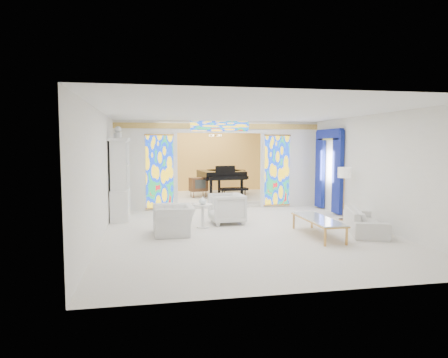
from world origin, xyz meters
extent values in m
plane|color=white|center=(0.00, 0.00, 0.00)|extent=(12.00, 12.00, 0.00)
cube|color=white|center=(0.00, 0.00, 3.00)|extent=(7.00, 12.00, 0.02)
cube|color=white|center=(0.00, 6.00, 1.50)|extent=(7.00, 0.02, 3.00)
cube|color=white|center=(0.00, -6.00, 1.50)|extent=(7.00, 0.02, 3.00)
cube|color=white|center=(-3.50, 0.00, 1.50)|extent=(0.02, 12.00, 3.00)
cube|color=white|center=(3.50, 0.00, 1.50)|extent=(0.02, 12.00, 3.00)
cube|color=white|center=(-2.50, 2.00, 1.50)|extent=(2.00, 0.18, 3.00)
cube|color=white|center=(2.50, 2.00, 1.50)|extent=(2.00, 0.18, 3.00)
cube|color=white|center=(0.00, 2.00, 2.80)|extent=(3.00, 0.18, 0.40)
cube|color=white|center=(-1.50, 1.90, 1.30)|extent=(0.12, 0.06, 2.60)
cube|color=white|center=(1.50, 1.90, 1.30)|extent=(0.12, 0.06, 2.60)
cube|color=white|center=(0.00, 1.90, 2.65)|extent=(3.24, 0.06, 0.12)
cube|color=#E1B354|center=(0.00, 1.90, 2.82)|extent=(7.00, 0.05, 0.18)
cube|color=gold|center=(-2.03, 1.89, 1.30)|extent=(0.90, 0.04, 2.40)
cube|color=gold|center=(2.03, 1.89, 1.30)|extent=(0.90, 0.04, 2.40)
cube|color=gold|center=(0.00, 1.89, 2.82)|extent=(2.00, 0.04, 0.34)
cube|color=white|center=(0.00, 4.10, 0.09)|extent=(6.80, 3.80, 0.18)
cube|color=#E2AA4E|center=(0.00, 5.88, 1.50)|extent=(6.70, 0.10, 2.90)
cylinder|color=#C89246|center=(0.20, 4.00, 2.55)|extent=(0.48, 0.48, 0.30)
cube|color=navy|center=(3.40, 0.05, 1.35)|extent=(0.12, 0.55, 2.60)
cube|color=navy|center=(3.40, 1.35, 1.35)|extent=(0.12, 0.55, 2.60)
cube|color=navy|center=(3.40, 0.70, 2.55)|extent=(0.14, 1.70, 0.30)
cube|color=#EAD852|center=(3.40, 0.70, 2.38)|extent=(0.12, 1.50, 0.06)
cube|color=white|center=(-3.22, 0.60, 0.45)|extent=(0.50, 1.40, 0.90)
cube|color=white|center=(-3.22, 0.60, 1.60)|extent=(0.44, 1.30, 1.40)
cube|color=white|center=(-2.99, 0.60, 1.60)|extent=(0.01, 1.20, 1.30)
cube|color=white|center=(-3.22, 0.60, 2.34)|extent=(0.56, 1.46, 0.08)
cylinder|color=silver|center=(-3.22, 0.25, 2.46)|extent=(0.22, 0.22, 0.16)
sphere|color=silver|center=(-3.22, 0.25, 2.62)|extent=(0.20, 0.20, 0.20)
imported|color=white|center=(-1.80, -1.71, 0.36)|extent=(0.99, 1.12, 0.71)
imported|color=white|center=(-0.26, -0.64, 0.42)|extent=(0.98, 0.95, 0.84)
imported|color=silver|center=(2.95, -2.38, 0.29)|extent=(1.42, 2.17, 0.59)
cylinder|color=white|center=(-0.99, -1.07, 0.61)|extent=(0.66, 0.66, 0.04)
cylinder|color=white|center=(-0.99, -1.07, 0.30)|extent=(0.11, 0.11, 0.59)
cylinder|color=white|center=(-0.99, -1.07, 0.02)|extent=(0.44, 0.44, 0.03)
imported|color=silver|center=(-0.99, -1.07, 0.74)|extent=(0.26, 0.26, 0.21)
cube|color=white|center=(1.60, -2.58, 0.42)|extent=(0.60, 1.96, 0.04)
cube|color=#C89246|center=(1.60, -2.58, 0.40)|extent=(0.63, 1.99, 0.03)
cube|color=#C89246|center=(1.35, -3.52, 0.20)|extent=(0.04, 0.04, 0.40)
cube|color=#C89246|center=(1.86, -3.51, 0.20)|extent=(0.04, 0.04, 0.40)
cube|color=#C89246|center=(1.34, -1.65, 0.20)|extent=(0.04, 0.04, 0.40)
cube|color=#C89246|center=(1.84, -1.65, 0.20)|extent=(0.04, 0.04, 0.40)
cylinder|color=#C89246|center=(3.20, -0.77, 0.01)|extent=(0.35, 0.35, 0.03)
cylinder|color=#C89246|center=(3.20, -0.77, 0.71)|extent=(0.04, 0.04, 1.41)
cylinder|color=silver|center=(3.20, -0.77, 1.39)|extent=(0.50, 0.50, 0.30)
cube|color=black|center=(0.42, 3.98, 1.02)|extent=(1.76, 1.86, 0.31)
cylinder|color=black|center=(0.71, 4.40, 1.02)|extent=(1.73, 1.73, 0.31)
cube|color=black|center=(0.51, 3.00, 0.97)|extent=(1.51, 0.47, 0.11)
cube|color=beige|center=(0.52, 2.91, 1.00)|extent=(1.38, 0.24, 0.03)
cube|color=black|center=(0.47, 3.38, 1.26)|extent=(0.77, 0.11, 0.28)
cube|color=black|center=(0.58, 2.34, 0.62)|extent=(1.02, 0.48, 0.09)
cylinder|color=black|center=(-0.11, 3.16, 0.52)|extent=(0.12, 0.12, 0.68)
cylinder|color=black|center=(1.09, 3.28, 0.52)|extent=(0.12, 0.12, 0.68)
cylinder|color=black|center=(0.46, 4.65, 0.52)|extent=(0.12, 0.12, 0.68)
cube|color=brown|center=(-0.51, 3.74, 0.67)|extent=(0.73, 0.57, 0.52)
cube|color=#363B39|center=(-0.47, 3.52, 0.70)|extent=(0.41, 0.11, 0.33)
cone|color=brown|center=(-0.72, 3.53, 0.29)|extent=(0.04, 0.04, 0.23)
cone|color=brown|center=(-0.24, 3.64, 0.29)|extent=(0.04, 0.04, 0.23)
cone|color=brown|center=(-0.79, 3.83, 0.29)|extent=(0.04, 0.04, 0.23)
cone|color=brown|center=(-0.31, 3.94, 0.29)|extent=(0.04, 0.04, 0.23)
camera|label=1|loc=(-2.38, -11.46, 2.21)|focal=32.00mm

